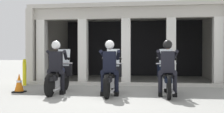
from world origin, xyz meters
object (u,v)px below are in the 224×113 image
(police_officer_left, at_px, (56,63))
(police_officer_center, at_px, (110,63))
(police_officer_right, at_px, (168,63))
(motorcycle_right, at_px, (167,78))
(motorcycle_left, at_px, (59,76))
(traffic_cone_flank, at_px, (19,83))
(motorcycle_center, at_px, (111,77))
(bollard_kerbside, at_px, (24,72))

(police_officer_left, distance_m, police_officer_center, 1.63)
(police_officer_left, bearing_deg, police_officer_right, 7.46)
(motorcycle_right, distance_m, police_officer_right, 0.52)
(motorcycle_left, height_order, traffic_cone_flank, motorcycle_left)
(motorcycle_center, distance_m, police_officer_center, 0.52)
(motorcycle_center, distance_m, motorcycle_right, 1.63)
(police_officer_left, relative_size, motorcycle_center, 0.78)
(motorcycle_center, bearing_deg, motorcycle_right, 10.07)
(traffic_cone_flank, bearing_deg, bollard_kerbside, 110.64)
(motorcycle_center, height_order, bollard_kerbside, motorcycle_center)
(motorcycle_right, xyz_separation_m, police_officer_right, (-0.00, -0.28, 0.44))
(police_officer_center, bearing_deg, police_officer_left, -176.49)
(bollard_kerbside, bearing_deg, motorcycle_left, -40.97)
(police_officer_right, relative_size, bollard_kerbside, 1.58)
(motorcycle_right, bearing_deg, bollard_kerbside, 163.31)
(motorcycle_right, xyz_separation_m, traffic_cone_flank, (-4.52, -0.06, -0.21))
(motorcycle_left, bearing_deg, police_officer_right, 2.48)
(traffic_cone_flank, bearing_deg, motorcycle_center, -0.43)
(police_officer_left, bearing_deg, motorcycle_left, 97.51)
(police_officer_center, xyz_separation_m, police_officer_right, (1.62, 0.08, 0.00))
(motorcycle_left, xyz_separation_m, police_officer_left, (-0.00, -0.28, 0.44))
(police_officer_center, bearing_deg, bollard_kerbside, 156.97)
(police_officer_center, bearing_deg, motorcycle_right, 19.85)
(motorcycle_center, bearing_deg, police_officer_center, -83.16)
(motorcycle_center, xyz_separation_m, police_officer_center, (-0.00, -0.28, 0.44))
(police_officer_left, relative_size, police_officer_center, 1.00)
(police_officer_center, relative_size, police_officer_right, 1.00)
(police_officer_center, height_order, motorcycle_right, police_officer_center)
(police_officer_left, xyz_separation_m, motorcycle_right, (3.25, 0.27, -0.44))
(police_officer_left, relative_size, traffic_cone_flank, 2.69)
(motorcycle_left, xyz_separation_m, police_officer_right, (3.25, -0.30, 0.44))
(traffic_cone_flank, xyz_separation_m, bollard_kerbside, (-0.66, 1.76, 0.21))
(police_officer_left, height_order, traffic_cone_flank, police_officer_left)
(motorcycle_left, relative_size, police_officer_right, 1.29)
(motorcycle_right, distance_m, traffic_cone_flank, 4.52)
(motorcycle_left, distance_m, traffic_cone_flank, 1.29)
(police_officer_right, height_order, traffic_cone_flank, police_officer_right)
(motorcycle_center, bearing_deg, traffic_cone_flank, -173.34)
(motorcycle_left, bearing_deg, bollard_kerbside, 146.80)
(police_officer_right, bearing_deg, traffic_cone_flank, 178.62)
(police_officer_right, bearing_deg, motorcycle_left, 176.12)
(police_officer_right, bearing_deg, motorcycle_right, 91.15)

